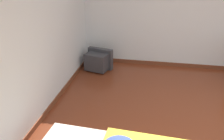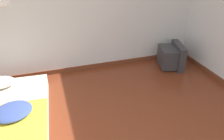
{
  "view_description": "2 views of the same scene",
  "coord_description": "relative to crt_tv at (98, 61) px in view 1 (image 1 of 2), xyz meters",
  "views": [
    {
      "loc": [
        -2.78,
        1.01,
        2.36
      ],
      "look_at": [
        1.01,
        1.73,
        0.63
      ],
      "focal_mm": 40.0,
      "sensor_mm": 36.0,
      "label": 1
    },
    {
      "loc": [
        0.04,
        -1.07,
        2.09
      ],
      "look_at": [
        0.92,
        1.69,
        0.49
      ],
      "focal_mm": 35.0,
      "sensor_mm": 36.0,
      "label": 2
    }
  ],
  "objects": [
    {
      "name": "wall_back",
      "position": [
        -2.38,
        0.45,
        1.06
      ],
      "size": [
        8.23,
        0.08,
        2.6
      ],
      "color": "silver",
      "rests_on": "ground_plane"
    },
    {
      "name": "wall_right",
      "position": [
        0.57,
        -2.32,
        1.06
      ],
      "size": [
        0.08,
        7.87,
        2.6
      ],
      "color": "silver",
      "rests_on": "ground_plane"
    },
    {
      "name": "crt_tv",
      "position": [
        0.0,
        0.0,
        0.0
      ],
      "size": [
        0.53,
        0.63,
        0.48
      ],
      "color": "#333338",
      "rests_on": "ground_plane"
    }
  ]
}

